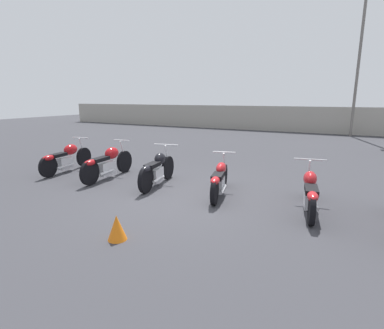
# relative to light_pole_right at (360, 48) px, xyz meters

# --- Properties ---
(ground_plane) EXTENTS (60.00, 60.00, 0.00)m
(ground_plane) POSITION_rel_light_pole_right_xyz_m (-3.64, -14.61, -5.10)
(ground_plane) COLOR #38383D
(fence_back) EXTENTS (40.00, 0.04, 1.73)m
(fence_back) POSITION_rel_light_pole_right_xyz_m (-3.64, 0.73, -4.24)
(fence_back) COLOR #9E998E
(fence_back) RESTS_ON ground_plane
(light_pole_right) EXTENTS (0.70, 0.35, 8.81)m
(light_pole_right) POSITION_rel_light_pole_right_xyz_m (0.00, 0.00, 0.00)
(light_pole_right) COLOR slate
(light_pole_right) RESTS_ON ground_plane
(motorcycle_slot_0) EXTENTS (0.63, 2.21, 1.01)m
(motorcycle_slot_0) POSITION_rel_light_pole_right_xyz_m (-8.04, -14.17, -4.67)
(motorcycle_slot_0) COLOR black
(motorcycle_slot_0) RESTS_ON ground_plane
(motorcycle_slot_1) EXTENTS (0.56, 2.25, 1.04)m
(motorcycle_slot_1) POSITION_rel_light_pole_right_xyz_m (-6.30, -14.20, -4.64)
(motorcycle_slot_1) COLOR black
(motorcycle_slot_1) RESTS_ON ground_plane
(motorcycle_slot_2) EXTENTS (0.71, 2.03, 1.03)m
(motorcycle_slot_2) POSITION_rel_light_pole_right_xyz_m (-4.61, -14.17, -4.67)
(motorcycle_slot_2) COLOR black
(motorcycle_slot_2) RESTS_ON ground_plane
(motorcycle_slot_3) EXTENTS (0.71, 1.98, 0.96)m
(motorcycle_slot_3) POSITION_rel_light_pole_right_xyz_m (-2.83, -14.16, -4.70)
(motorcycle_slot_3) COLOR black
(motorcycle_slot_3) RESTS_ON ground_plane
(motorcycle_slot_4) EXTENTS (0.71, 2.17, 0.96)m
(motorcycle_slot_4) POSITION_rel_light_pole_right_xyz_m (-0.79, -14.23, -4.69)
(motorcycle_slot_4) COLOR black
(motorcycle_slot_4) RESTS_ON ground_plane
(traffic_cone_near) EXTENTS (0.32, 0.32, 0.43)m
(traffic_cone_near) POSITION_rel_light_pole_right_xyz_m (-3.46, -17.08, -4.89)
(traffic_cone_near) COLOR orange
(traffic_cone_near) RESTS_ON ground_plane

